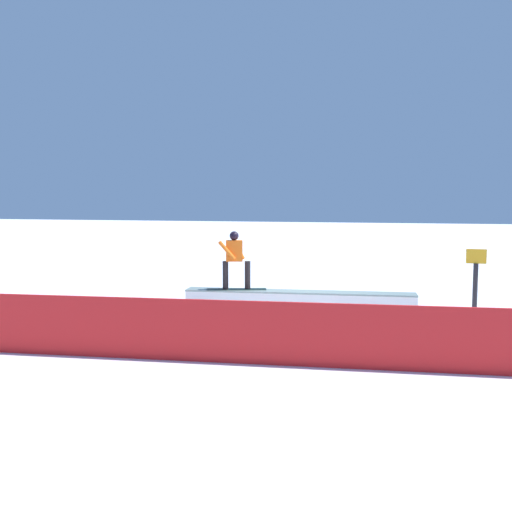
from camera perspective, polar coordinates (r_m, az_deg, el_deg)
name	(u,v)px	position (r m, az deg, el deg)	size (l,w,h in m)	color
ground_plane	(299,313)	(13.88, 4.27, -5.70)	(120.00, 120.00, 0.00)	white
grind_box	(299,303)	(13.84, 4.28, -4.71)	(5.53, 1.15, 0.54)	white
snowboarder	(235,258)	(13.90, -2.13, -0.19)	(1.46, 0.73, 1.43)	black
safety_fence	(243,332)	(9.54, -1.26, -7.60)	(12.27, 0.06, 1.06)	red
trail_marker	(475,287)	(12.72, 20.99, -2.88)	(0.40, 0.10, 1.70)	#262628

